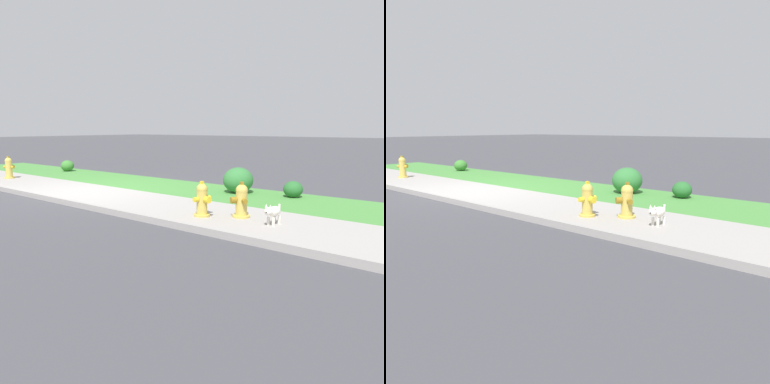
# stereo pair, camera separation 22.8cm
# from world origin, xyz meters

# --- Properties ---
(ground_plane) EXTENTS (120.00, 120.00, 0.00)m
(ground_plane) POSITION_xyz_m (0.00, 0.00, 0.00)
(ground_plane) COLOR #424247
(sidewalk_pavement) EXTENTS (18.00, 2.08, 0.01)m
(sidewalk_pavement) POSITION_xyz_m (0.00, 0.00, 0.01)
(sidewalk_pavement) COLOR #9E9993
(sidewalk_pavement) RESTS_ON ground
(grass_verge) EXTENTS (18.00, 2.20, 0.01)m
(grass_verge) POSITION_xyz_m (0.00, 2.14, 0.00)
(grass_verge) COLOR #47893D
(grass_verge) RESTS_ON ground
(street_curb) EXTENTS (18.00, 0.16, 0.12)m
(street_curb) POSITION_xyz_m (0.00, -1.12, 0.06)
(street_curb) COLOR #9E9993
(street_curb) RESTS_ON ground
(fire_hydrant_mid_block) EXTENTS (0.36, 0.36, 0.66)m
(fire_hydrant_mid_block) POSITION_xyz_m (4.61, 0.14, 0.31)
(fire_hydrant_mid_block) COLOR gold
(fire_hydrant_mid_block) RESTS_ON ground
(fire_hydrant_at_driveway) EXTENTS (0.36, 0.39, 0.66)m
(fire_hydrant_at_driveway) POSITION_xyz_m (4.01, -0.23, 0.31)
(fire_hydrant_at_driveway) COLOR gold
(fire_hydrant_at_driveway) RESTS_ON ground
(fire_hydrant_by_grass_verge) EXTENTS (0.39, 0.37, 0.72)m
(fire_hydrant_by_grass_verge) POSITION_xyz_m (-4.02, 0.17, 0.34)
(fire_hydrant_by_grass_verge) COLOR gold
(fire_hydrant_by_grass_verge) RESTS_ON ground
(small_white_dog) EXTENTS (0.19, 0.46, 0.39)m
(small_white_dog) POSITION_xyz_m (5.32, -0.01, 0.23)
(small_white_dog) COLOR silver
(small_white_dog) RESTS_ON ground
(shrub_bush_mid_verge) EXTENTS (0.48, 0.48, 0.41)m
(shrub_bush_mid_verge) POSITION_xyz_m (-4.35, 2.53, 0.21)
(shrub_bush_mid_verge) COLOR #3D7F33
(shrub_bush_mid_verge) RESTS_ON ground
(shrub_bush_far_verge) EXTENTS (0.45, 0.45, 0.39)m
(shrub_bush_far_verge) POSITION_xyz_m (4.54, 2.64, 0.19)
(shrub_bush_far_verge) COLOR #28662D
(shrub_bush_far_verge) RESTS_ON ground
(shrub_bush_near_lamp) EXTENTS (0.76, 0.76, 0.64)m
(shrub_bush_near_lamp) POSITION_xyz_m (3.20, 2.38, 0.32)
(shrub_bush_near_lamp) COLOR #337538
(shrub_bush_near_lamp) RESTS_ON ground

